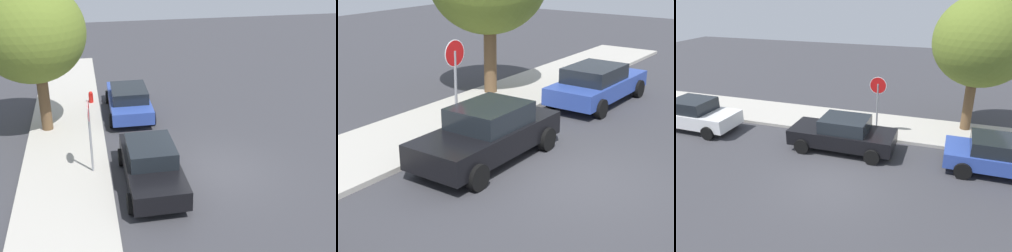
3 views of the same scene
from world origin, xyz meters
The scene contains 6 objects.
ground_plane centered at (0.00, 0.00, 0.00)m, with size 60.00×60.00×0.00m, color #38383D.
sidewalk_curb centered at (0.00, 5.36, 0.07)m, with size 32.00×3.10×0.14m, color #B2ADA3.
stop_sign centered at (0.68, 4.40, 1.93)m, with size 0.77×0.08×2.81m.
parked_car_black centered at (-0.34, 2.48, 0.74)m, with size 4.43×1.99×1.48m.
parked_car_blue centered at (6.00, 2.47, 0.71)m, with size 4.56×2.10×1.38m.
fire_hydrant centered at (7.51, 4.20, 0.36)m, with size 0.30×0.22×0.72m.
Camera 2 is at (-10.16, -5.02, 5.25)m, focal length 55.00 mm.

